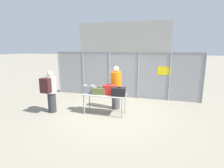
{
  "coord_description": "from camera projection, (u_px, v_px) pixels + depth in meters",
  "views": [
    {
      "loc": [
        1.88,
        -6.2,
        2.48
      ],
      "look_at": [
        -0.05,
        0.45,
        1.05
      ],
      "focal_mm": 28.0,
      "sensor_mm": 36.0,
      "label": 1
    }
  ],
  "objects": [
    {
      "name": "suitcase_grey",
      "position": [
        89.0,
        89.0,
        6.78
      ],
      "size": [
        0.46,
        0.36,
        0.32
      ],
      "color": "slate",
      "rests_on": "inspection_table"
    },
    {
      "name": "distant_hangar",
      "position": [
        128.0,
        43.0,
        38.34
      ],
      "size": [
        17.72,
        11.14,
        7.29
      ],
      "color": "#999993",
      "rests_on": "ground_plane"
    },
    {
      "name": "traveler_hooded",
      "position": [
        50.0,
        90.0,
        6.68
      ],
      "size": [
        0.4,
        0.63,
        1.63
      ],
      "rotation": [
        0.0,
        0.0,
        0.14
      ],
      "color": "#2D2D33",
      "rests_on": "ground_plane"
    },
    {
      "name": "suitcase_black",
      "position": [
        119.0,
        92.0,
        6.36
      ],
      "size": [
        0.51,
        0.39,
        0.33
      ],
      "color": "black",
      "rests_on": "inspection_table"
    },
    {
      "name": "fence_section",
      "position": [
        124.0,
        74.0,
        8.81
      ],
      "size": [
        7.45,
        0.07,
        2.3
      ],
      "color": "gray",
      "rests_on": "ground_plane"
    },
    {
      "name": "security_worker_near",
      "position": [
        116.0,
        87.0,
        7.11
      ],
      "size": [
        0.44,
        0.44,
        1.77
      ],
      "rotation": [
        0.0,
        0.0,
        3.06
      ],
      "color": "#4C4C51",
      "rests_on": "ground_plane"
    },
    {
      "name": "inspection_table",
      "position": [
        105.0,
        96.0,
        6.61
      ],
      "size": [
        1.6,
        0.66,
        0.77
      ],
      "color": "#B2B2AD",
      "rests_on": "ground_plane"
    },
    {
      "name": "suitcase_olive",
      "position": [
        99.0,
        91.0,
        6.58
      ],
      "size": [
        0.51,
        0.33,
        0.28
      ],
      "color": "#566033",
      "rests_on": "inspection_table"
    },
    {
      "name": "ground_plane",
      "position": [
        110.0,
        112.0,
        6.85
      ],
      "size": [
        120.0,
        120.0,
        0.0
      ],
      "primitive_type": "plane",
      "color": "gray"
    },
    {
      "name": "suitcase_red",
      "position": [
        109.0,
        90.0,
        6.55
      ],
      "size": [
        0.42,
        0.32,
        0.39
      ],
      "color": "red",
      "rests_on": "inspection_table"
    },
    {
      "name": "utility_trailer",
      "position": [
        160.0,
        87.0,
        9.7
      ],
      "size": [
        4.26,
        1.92,
        0.65
      ],
      "color": "white",
      "rests_on": "ground_plane"
    }
  ]
}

